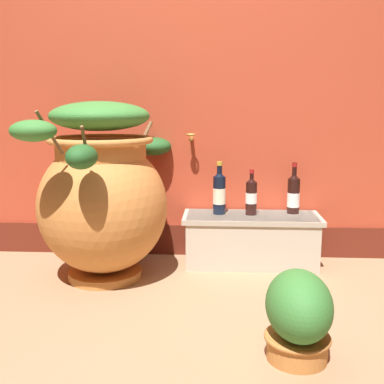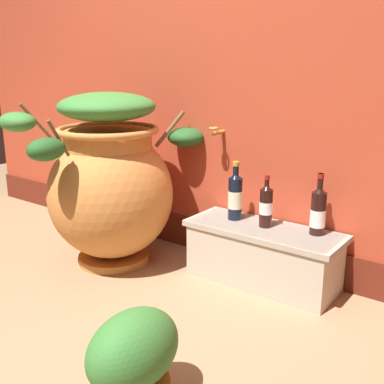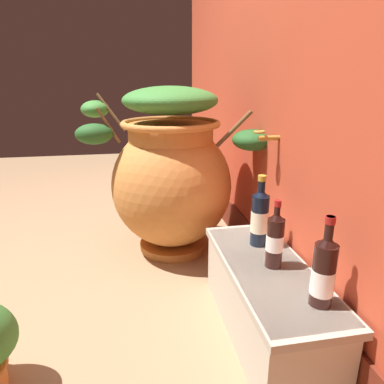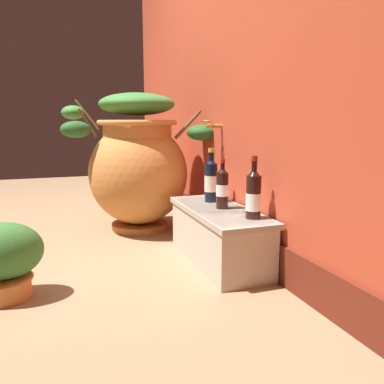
% 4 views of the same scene
% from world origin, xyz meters
% --- Properties ---
extents(ground_plane, '(7.00, 7.00, 0.00)m').
position_xyz_m(ground_plane, '(0.00, 0.00, 0.00)').
color(ground_plane, '#9E7A56').
extents(back_wall, '(4.40, 0.33, 2.60)m').
position_xyz_m(back_wall, '(0.00, 1.20, 1.29)').
color(back_wall, '#B74228').
rests_on(back_wall, ground_plane).
extents(terracotta_urn, '(0.72, 1.05, 1.00)m').
position_xyz_m(terracotta_urn, '(-0.40, 0.64, 0.49)').
color(terracotta_urn, '#CC7F3D').
rests_on(terracotta_urn, ground_plane).
extents(stone_ledge, '(0.84, 0.33, 0.31)m').
position_xyz_m(stone_ledge, '(0.44, 0.92, 0.17)').
color(stone_ledge, beige).
rests_on(stone_ledge, ground_plane).
extents(wine_bottle_left, '(0.08, 0.08, 0.33)m').
position_xyz_m(wine_bottle_left, '(0.24, 0.95, 0.45)').
color(wine_bottle_left, black).
rests_on(wine_bottle_left, stone_ledge).
extents(wine_bottle_middle, '(0.08, 0.08, 0.32)m').
position_xyz_m(wine_bottle_middle, '(0.70, 1.00, 0.44)').
color(wine_bottle_middle, black).
rests_on(wine_bottle_middle, stone_ledge).
extents(wine_bottle_right, '(0.07, 0.07, 0.28)m').
position_xyz_m(wine_bottle_right, '(0.44, 0.94, 0.43)').
color(wine_bottle_right, black).
rests_on(wine_bottle_right, stone_ledge).
extents(potted_shrub, '(0.26, 0.37, 0.36)m').
position_xyz_m(potted_shrub, '(0.55, -0.19, 0.19)').
color(potted_shrub, '#CC7F3D').
rests_on(potted_shrub, ground_plane).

